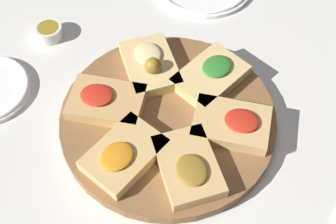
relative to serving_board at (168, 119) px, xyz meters
name	(u,v)px	position (x,y,z in m)	size (l,w,h in m)	color
ground_plane	(168,123)	(0.00, 0.00, -0.01)	(3.00, 3.00, 0.00)	silver
serving_board	(168,119)	(0.00, 0.00, 0.00)	(0.42, 0.42, 0.02)	brown
focaccia_slice_0	(188,166)	(-0.08, -0.09, 0.03)	(0.17, 0.17, 0.04)	tan
focaccia_slice_1	(232,124)	(0.04, -0.12, 0.03)	(0.14, 0.17, 0.04)	tan
focaccia_slice_2	(211,76)	(0.12, -0.03, 0.03)	(0.16, 0.13, 0.04)	#DBB775
focaccia_slice_3	(150,65)	(0.08, 0.09, 0.03)	(0.17, 0.17, 0.05)	#DBB775
focaccia_slice_4	(106,101)	(-0.04, 0.12, 0.03)	(0.14, 0.17, 0.04)	tan
focaccia_slice_5	(124,155)	(-0.12, 0.02, 0.03)	(0.16, 0.12, 0.04)	tan
dipping_bowl	(49,31)	(0.06, 0.35, 0.00)	(0.06, 0.06, 0.03)	silver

